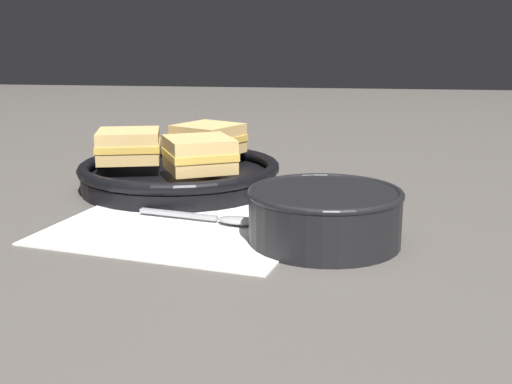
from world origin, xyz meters
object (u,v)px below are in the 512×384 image
at_px(spoon, 220,219).
at_px(sandwich_far_left, 199,154).
at_px(sandwich_near_left, 208,139).
at_px(sandwich_near_right, 129,146).
at_px(soup_bowl, 325,212).
at_px(skillet, 180,175).

distance_m(spoon, sandwich_far_left, 0.14).
relative_size(spoon, sandwich_near_left, 1.27).
bearing_deg(sandwich_near_right, sandwich_far_left, -23.62).
xyz_separation_m(soup_bowl, sandwich_far_left, (-0.18, 0.17, 0.03)).
height_order(soup_bowl, sandwich_near_right, sandwich_near_right).
relative_size(skillet, sandwich_near_left, 2.44).
relative_size(spoon, skillet, 0.52).
xyz_separation_m(spoon, sandwich_near_left, (-0.06, 0.24, 0.06)).
distance_m(skillet, sandwich_near_right, 0.09).
bearing_deg(sandwich_far_left, sandwich_near_right, 156.38).
bearing_deg(sandwich_near_left, sandwich_near_right, -143.62).
height_order(sandwich_near_left, sandwich_near_right, same).
relative_size(sandwich_near_right, sandwich_far_left, 0.91).
bearing_deg(spoon, sandwich_far_left, 126.00).
relative_size(spoon, sandwich_near_right, 1.40).
bearing_deg(soup_bowl, sandwich_near_right, 143.64).
height_order(spoon, skillet, skillet).
distance_m(soup_bowl, spoon, 0.14).
bearing_deg(sandwich_near_right, skillet, 6.38).
bearing_deg(sandwich_near_right, soup_bowl, -36.36).
bearing_deg(sandwich_near_right, spoon, -44.83).
xyz_separation_m(sandwich_near_left, sandwich_near_right, (-0.10, -0.08, 0.00)).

